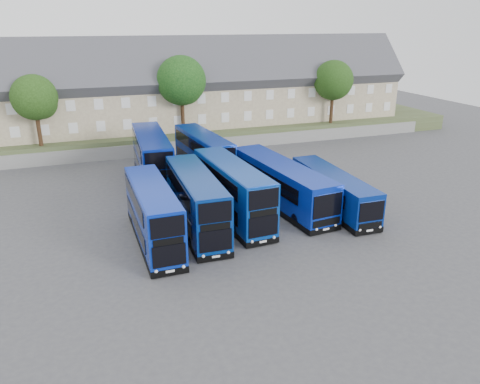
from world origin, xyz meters
name	(u,v)px	position (x,y,z in m)	size (l,w,h in m)	color
ground	(239,237)	(0.00, 0.00, 0.00)	(120.00, 120.00, 0.00)	#434348
retaining_wall	(170,148)	(0.00, 24.00, 0.75)	(70.00, 0.40, 1.50)	slate
earth_bank	(155,129)	(0.00, 34.00, 1.00)	(80.00, 20.00, 2.00)	#454E2C
terrace_row	(182,90)	(3.00, 30.00, 6.60)	(60.00, 10.40, 11.20)	tan
dd_front_left	(153,215)	(-5.90, 1.27, 2.05)	(2.46, 10.51, 4.17)	#0927A5
dd_front_mid	(196,203)	(-2.51, 2.37, 2.13)	(2.81, 11.00, 4.35)	navy
dd_front_right	(233,192)	(0.73, 3.45, 2.18)	(3.24, 11.29, 4.43)	#073391
dd_rear_left	(152,159)	(-3.67, 14.44, 2.33)	(3.43, 12.05, 4.73)	navy
dd_rear_right	(204,155)	(1.54, 14.78, 2.11)	(3.49, 11.00, 4.30)	navy
coach_east_a	(281,185)	(5.56, 4.86, 1.79)	(4.14, 13.54, 3.65)	#08239D
coach_east_b	(333,191)	(9.25, 2.57, 1.51)	(2.60, 11.30, 3.07)	navy
tree_west	(36,99)	(-13.85, 25.10, 7.05)	(4.80, 4.80, 7.65)	#382314
tree_mid	(182,82)	(2.15, 25.60, 8.07)	(5.76, 5.76, 9.18)	#382314
tree_east	(334,82)	(22.15, 25.10, 7.39)	(5.12, 5.12, 8.16)	#382314
tree_far	(345,72)	(28.15, 32.10, 7.73)	(5.44, 5.44, 8.67)	#382314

